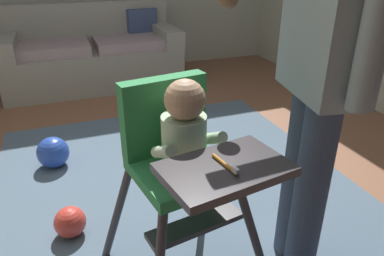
{
  "coord_description": "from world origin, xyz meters",
  "views": [
    {
      "loc": [
        -0.53,
        -1.95,
        1.32
      ],
      "look_at": [
        -0.12,
        -0.87,
        0.77
      ],
      "focal_mm": 33.91,
      "sensor_mm": 36.0,
      "label": 1
    }
  ],
  "objects_px": {
    "couch": "(93,54)",
    "adult_standing": "(322,69)",
    "toy_ball_second": "(70,222)",
    "high_chair": "(182,150)",
    "toy_ball": "(53,152)"
  },
  "relations": [
    {
      "from": "couch",
      "to": "toy_ball_second",
      "type": "distance_m",
      "value": 2.54
    },
    {
      "from": "couch",
      "to": "high_chair",
      "type": "relative_size",
      "value": 1.96
    },
    {
      "from": "couch",
      "to": "high_chair",
      "type": "height_order",
      "value": "high_chair"
    },
    {
      "from": "high_chair",
      "to": "toy_ball_second",
      "type": "relative_size",
      "value": 5.78
    },
    {
      "from": "couch",
      "to": "toy_ball",
      "type": "bearing_deg",
      "value": -15.82
    },
    {
      "from": "couch",
      "to": "adult_standing",
      "type": "relative_size",
      "value": 1.11
    },
    {
      "from": "high_chair",
      "to": "toy_ball",
      "type": "xyz_separation_m",
      "value": [
        -0.53,
        1.19,
        -0.54
      ]
    },
    {
      "from": "high_chair",
      "to": "adult_standing",
      "type": "height_order",
      "value": "adult_standing"
    },
    {
      "from": "adult_standing",
      "to": "toy_ball_second",
      "type": "relative_size",
      "value": 10.21
    },
    {
      "from": "adult_standing",
      "to": "toy_ball_second",
      "type": "xyz_separation_m",
      "value": [
        -0.98,
        0.54,
        -0.86
      ]
    },
    {
      "from": "couch",
      "to": "high_chair",
      "type": "bearing_deg",
      "value": 0.66
    },
    {
      "from": "toy_ball_second",
      "to": "adult_standing",
      "type": "bearing_deg",
      "value": -28.91
    },
    {
      "from": "high_chair",
      "to": "toy_ball_second",
      "type": "height_order",
      "value": "high_chair"
    },
    {
      "from": "adult_standing",
      "to": "high_chair",
      "type": "bearing_deg",
      "value": 0.03
    },
    {
      "from": "couch",
      "to": "toy_ball_second",
      "type": "xyz_separation_m",
      "value": [
        -0.43,
        -2.49,
        -0.25
      ]
    }
  ]
}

